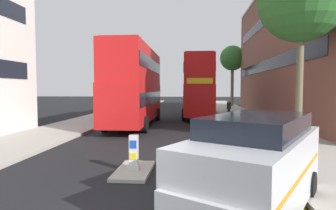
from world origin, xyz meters
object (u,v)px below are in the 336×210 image
Objects in this scene: double_decker_bus_away at (135,84)px; double_decker_bus_oncoming at (197,85)px; keep_left_bollard at (134,154)px; pedestrian_far at (229,109)px; taxi_minivan at (254,164)px.

double_decker_bus_oncoming is at bearing 56.76° from double_decker_bus_away.
keep_left_bollard is 0.10× the size of double_decker_bus_away.
double_decker_bus_oncoming is 6.70× the size of pedestrian_far.
taxi_minivan is at bearing -40.09° from keep_left_bollard.
double_decker_bus_oncoming is (2.24, 18.33, 2.42)m from keep_left_bollard.
double_decker_bus_oncoming reaches higher than taxi_minivan.
double_decker_bus_away is 1.00× the size of double_decker_bus_oncoming.
keep_left_bollard is 4.24m from taxi_minivan.
taxi_minivan reaches higher than pedestrian_far.
double_decker_bus_oncoming is at bearing 83.04° from keep_left_bollard.
taxi_minivan is 18.16m from pedestrian_far.
taxi_minivan is at bearing -87.31° from double_decker_bus_oncoming.
keep_left_bollard is at bearing -96.96° from double_decker_bus_oncoming.
pedestrian_far is at bearing 84.80° from taxi_minivan.
pedestrian_far is at bearing -48.32° from double_decker_bus_oncoming.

